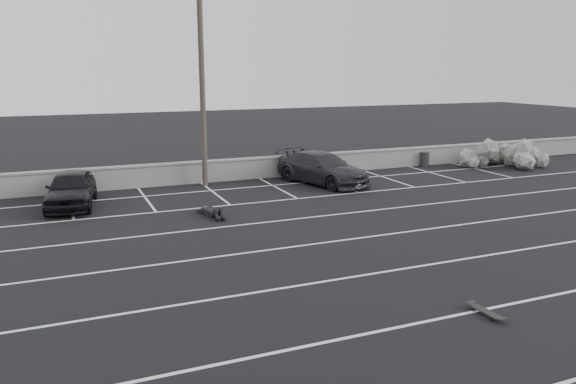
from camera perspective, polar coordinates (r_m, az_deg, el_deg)
name	(u,v)px	position (r m, az deg, el deg)	size (l,w,h in m)	color
ground	(395,270)	(15.95, 10.84, -7.81)	(120.00, 120.00, 0.00)	black
seawall	(239,169)	(28.14, -4.97, 2.38)	(50.00, 0.45, 1.06)	gray
stall_lines	(322,229)	(19.54, 3.51, -3.79)	(36.00, 20.05, 0.01)	silver
car_left	(71,189)	(24.14, -21.19, 0.33)	(1.74, 4.33, 1.48)	black
car_right	(322,168)	(27.08, 3.51, 2.43)	(2.09, 5.14, 1.49)	#25252B
utility_pole	(202,81)	(26.40, -8.73, 11.06)	(1.28, 0.26, 9.62)	#4C4238
trash_bin	(425,159)	(32.78, 13.73, 3.26)	(0.66, 0.66, 0.81)	#2A2A2C
riprap_pile	(506,158)	(34.27, 21.31, 3.25)	(5.02, 3.54, 1.33)	#A4A299
person	(210,209)	(21.57, -7.94, -1.70)	(1.15, 2.36, 0.45)	black
skateboard	(486,312)	(13.72, 19.48, -11.41)	(0.27, 0.88, 0.11)	black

